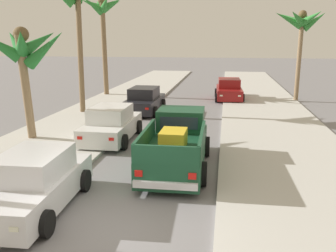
# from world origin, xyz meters

# --- Properties ---
(ground_plane) EXTENTS (160.00, 160.00, 0.00)m
(ground_plane) POSITION_xyz_m (0.00, 0.00, 0.00)
(ground_plane) COLOR slate
(sidewalk_left) EXTENTS (5.19, 60.00, 0.12)m
(sidewalk_left) POSITION_xyz_m (-4.86, 12.00, 0.06)
(sidewalk_left) COLOR beige
(sidewalk_left) RESTS_ON ground
(sidewalk_right) EXTENTS (5.19, 60.00, 0.12)m
(sidewalk_right) POSITION_xyz_m (4.86, 12.00, 0.06)
(sidewalk_right) COLOR beige
(sidewalk_right) RESTS_ON ground
(curb_left) EXTENTS (0.16, 60.00, 0.10)m
(curb_left) POSITION_xyz_m (-3.66, 12.00, 0.05)
(curb_left) COLOR silver
(curb_left) RESTS_ON ground
(curb_right) EXTENTS (0.16, 60.00, 0.10)m
(curb_right) POSITION_xyz_m (3.66, 12.00, 0.05)
(curb_right) COLOR silver
(curb_right) RESTS_ON ground
(pickup_truck) EXTENTS (2.29, 5.24, 1.80)m
(pickup_truck) POSITION_xyz_m (0.79, 4.54, 0.79)
(pickup_truck) COLOR #19472D
(pickup_truck) RESTS_ON ground
(car_left_near) EXTENTS (2.16, 4.32, 1.54)m
(car_left_near) POSITION_xyz_m (2.66, 19.50, 0.71)
(car_left_near) COLOR maroon
(car_left_near) RESTS_ON ground
(car_right_near) EXTENTS (2.07, 4.28, 1.54)m
(car_right_near) POSITION_xyz_m (-2.43, 13.81, 0.71)
(car_right_near) COLOR black
(car_right_near) RESTS_ON ground
(car_left_mid) EXTENTS (2.15, 4.31, 1.54)m
(car_left_mid) POSITION_xyz_m (-2.47, 0.71, 0.71)
(car_left_mid) COLOR silver
(car_left_mid) RESTS_ON ground
(car_right_mid) EXTENTS (2.04, 4.27, 1.54)m
(car_right_mid) POSITION_xyz_m (-2.50, 7.46, 0.71)
(car_right_mid) COLOR silver
(car_right_mid) RESTS_ON ground
(palm_tree_left_fore) EXTENTS (3.62, 3.26, 4.92)m
(palm_tree_left_fore) POSITION_xyz_m (-5.90, 6.81, 3.90)
(palm_tree_left_fore) COLOR #846B4C
(palm_tree_left_fore) RESTS_ON ground
(palm_tree_left_mid) EXTENTS (3.68, 3.70, 6.36)m
(palm_tree_left_mid) POSITION_xyz_m (7.34, 19.50, 5.36)
(palm_tree_left_mid) COLOR #846B4C
(palm_tree_left_mid) RESTS_ON ground
(palm_tree_left_back) EXTENTS (3.25, 3.40, 7.49)m
(palm_tree_left_back) POSITION_xyz_m (-6.90, 19.82, 6.16)
(palm_tree_left_back) COLOR brown
(palm_tree_left_back) RESTS_ON ground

